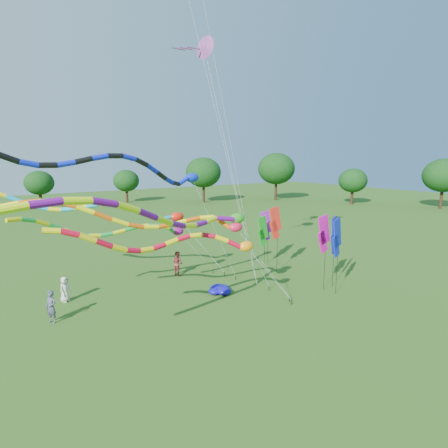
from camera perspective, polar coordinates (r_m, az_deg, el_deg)
ground at (r=20.76m, az=6.70°, el=-14.33°), size 160.00×160.00×0.00m
tree_ring at (r=17.07m, az=18.28°, el=-0.26°), size 119.47×118.68×9.59m
tube_kite_red at (r=18.27m, az=-6.00°, el=-2.89°), size 12.67×1.33×6.40m
tube_kite_orange at (r=19.26m, az=-9.83°, el=0.66°), size 13.99×3.47×7.33m
tube_kite_purple at (r=16.26m, az=-8.93°, el=1.09°), size 16.74×5.61×8.02m
tube_kite_blue at (r=19.34m, az=-12.16°, el=7.86°), size 13.72×4.09×9.34m
tube_kite_cyan at (r=25.38m, az=-16.24°, el=2.02°), size 13.56×4.81×7.12m
tube_kite_green at (r=23.57m, az=-14.66°, el=-0.78°), size 12.89×1.80×6.20m
delta_kite_high_c at (r=25.51m, az=-3.08°, el=25.32°), size 4.45×3.78×16.06m
banner_pole_blue_b at (r=25.20m, az=16.40°, el=-1.68°), size 1.09×0.55×4.85m
banner_pole_green at (r=29.40m, az=5.92°, el=-1.15°), size 1.16×0.19×4.07m
banner_pole_violet at (r=30.34m, az=6.38°, el=-0.29°), size 1.16×0.18×4.34m
banner_pole_magenta_b at (r=24.52m, az=14.94°, el=-1.52°), size 1.16×0.10×5.02m
banner_pole_blue_a at (r=24.00m, az=16.82°, el=-2.04°), size 1.15×0.35×4.95m
banner_pole_red at (r=28.03m, az=7.81°, el=0.14°), size 1.16×0.15×5.00m
blue_nylon_heap at (r=24.58m, az=-0.86°, el=-9.64°), size 1.36×1.60×0.52m
person_a at (r=24.65m, az=-23.09°, el=-9.14°), size 0.90×0.84×1.55m
person_b at (r=21.92m, az=-24.85°, el=-11.41°), size 0.70×0.76×1.75m
person_c at (r=27.81m, az=-7.08°, el=-5.93°), size 0.84×0.98×1.78m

